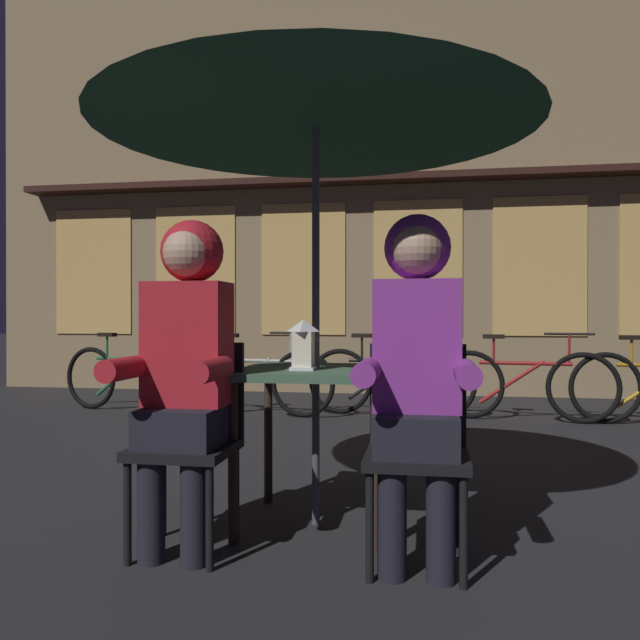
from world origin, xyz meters
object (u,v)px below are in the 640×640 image
bicycle_nearest (128,378)px  lantern (303,344)px  bicycle_fourth (525,384)px  person_left_hooded (186,350)px  chair_left (191,432)px  person_right_hooded (417,352)px  chair_right (417,439)px  bicycle_second (254,380)px  bicycle_third (390,381)px  patio_umbrella (316,89)px  cafe_table (316,390)px

bicycle_nearest → lantern: bearing=-52.8°
bicycle_fourth → person_left_hooded: bearing=-117.5°
chair_left → bicycle_nearest: chair_left is taller
person_right_hooded → bicycle_fourth: 3.82m
chair_right → bicycle_fourth: 3.74m
bicycle_second → bicycle_third: (1.34, 0.17, 0.00)m
patio_umbrella → bicycle_nearest: 4.41m
chair_left → bicycle_third: 3.77m
lantern → bicycle_third: size_ratio=0.14×
chair_left → person_right_hooded: (0.96, -0.06, 0.36)m
person_right_hooded → lantern: bearing=148.6°
person_left_hooded → cafe_table: bearing=41.6°
cafe_table → person_left_hooded: 0.67m
person_left_hooded → chair_left: bearing=90.0°
bicycle_nearest → bicycle_third: 2.70m
bicycle_nearest → bicycle_third: bearing=3.5°
lantern → bicycle_nearest: 4.16m
lantern → person_left_hooded: size_ratio=0.17×
chair_left → chair_right: (0.96, 0.00, 0.00)m
chair_left → bicycle_second: (-0.70, 3.55, -0.14)m
cafe_table → chair_left: size_ratio=0.85×
bicycle_nearest → bicycle_fourth: same height
patio_umbrella → chair_right: bearing=-37.5°
patio_umbrella → bicycle_third: size_ratio=1.38×
cafe_table → chair_right: (0.48, -0.37, -0.15)m
lantern → chair_right: size_ratio=0.27×
bicycle_third → chair_right: bearing=-85.1°
chair_right → person_left_hooded: (-0.96, -0.06, 0.36)m
person_right_hooded → bicycle_third: (-0.32, 3.77, -0.50)m
bicycle_nearest → patio_umbrella: bearing=-51.5°
chair_left → cafe_table: bearing=37.5°
chair_right → bicycle_third: chair_right is taller
chair_left → person_left_hooded: size_ratio=0.62×
patio_umbrella → chair_right: 1.68m
lantern → person_right_hooded: (0.52, -0.32, -0.01)m
cafe_table → bicycle_third: size_ratio=0.44×
cafe_table → bicycle_fourth: bearing=66.2°
chair_right → patio_umbrella: bearing=142.5°
bicycle_fourth → chair_right: bearing=-104.7°
person_left_hooded → bicycle_nearest: (-2.05, 3.61, -0.50)m
lantern → person_left_hooded: person_left_hooded is taller
person_right_hooded → chair_right: bearing=90.0°
cafe_table → chair_right: size_ratio=0.85×
cafe_table → bicycle_second: bicycle_second is taller
lantern → chair_left: bearing=-149.4°
cafe_table → bicycle_second: bearing=110.4°
chair_left → chair_right: same height
cafe_table → chair_left: (-0.48, -0.37, -0.15)m
bicycle_second → patio_umbrella: bearing=-69.6°
cafe_table → bicycle_nearest: bearing=128.5°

